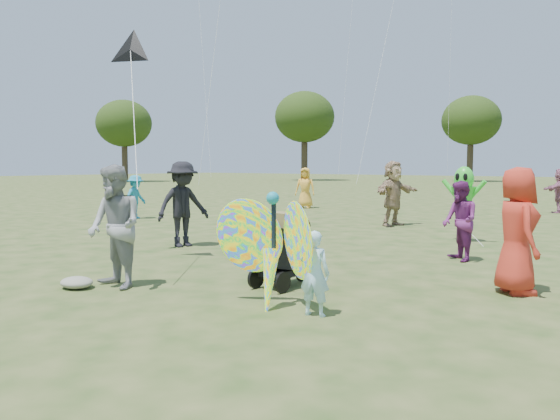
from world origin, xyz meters
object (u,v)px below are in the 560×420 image
object	(u,v)px
crowd_j	(560,190)
crowd_d	(393,193)
child_girl	(315,273)
alien_kite	(463,200)
crowd_e	(460,221)
adult_man	(115,227)
crowd_g	(305,188)
crowd_i	(136,197)
jogging_stroller	(286,244)
crowd_a	(517,230)
crowd_b	(183,204)
butterfly_kite	(272,251)

from	to	relation	value
crowd_j	crowd_d	bearing A→B (deg)	-2.72
child_girl	alien_kite	bearing A→B (deg)	-95.32
crowd_d	crowd_e	distance (m)	5.81
adult_man	crowd_g	xyz separation A→B (m)	(-6.06, 13.53, -0.06)
crowd_i	alien_kite	world-z (taller)	alien_kite
crowd_e	jogging_stroller	size ratio (longest dim) A/B	1.36
child_girl	crowd_a	distance (m)	3.09
alien_kite	crowd_b	bearing A→B (deg)	-136.37
adult_man	crowd_g	size ratio (longest dim) A/B	1.08
crowd_i	alien_kite	size ratio (longest dim) A/B	0.82
crowd_b	crowd_d	xyz separation A→B (m)	(1.83, 6.48, 0.02)
crowd_e	alien_kite	distance (m)	2.62
adult_man	crowd_g	distance (m)	14.83
alien_kite	crowd_i	bearing A→B (deg)	-173.86
crowd_d	adult_man	bearing A→B (deg)	-166.93
child_girl	crowd_e	bearing A→B (deg)	-101.97
crowd_j	butterfly_kite	world-z (taller)	crowd_j
crowd_d	crowd_g	size ratio (longest dim) A/B	1.14
crowd_e	crowd_i	xyz separation A→B (m)	(-11.16, 1.37, -0.03)
crowd_a	crowd_d	size ratio (longest dim) A/B	0.92
crowd_j	crowd_e	bearing A→B (deg)	21.37
crowd_d	butterfly_kite	distance (m)	9.71
adult_man	jogging_stroller	xyz separation A→B (m)	(1.86, 1.60, -0.28)
child_girl	adult_man	distance (m)	3.15
crowd_e	adult_man	bearing A→B (deg)	-75.09
crowd_b	crowd_e	bearing A→B (deg)	-55.57
crowd_j	crowd_g	bearing A→B (deg)	-47.08
crowd_b	crowd_i	bearing A→B (deg)	75.83
crowd_g	alien_kite	distance (m)	10.27
crowd_g	jogging_stroller	distance (m)	14.33
child_girl	crowd_d	distance (m)	9.90
crowd_i	jogging_stroller	size ratio (longest dim) A/B	1.31
butterfly_kite	jogging_stroller	bearing A→B (deg)	118.53
jogging_stroller	alien_kite	size ratio (longest dim) A/B	0.63
crowd_i	child_girl	bearing A→B (deg)	-135.61
jogging_stroller	alien_kite	distance (m)	6.13
jogging_stroller	child_girl	bearing A→B (deg)	-37.26
child_girl	crowd_i	bearing A→B (deg)	-39.54
child_girl	crowd_j	distance (m)	16.89
adult_man	butterfly_kite	bearing A→B (deg)	19.93
crowd_b	alien_kite	bearing A→B (deg)	-31.24
adult_man	crowd_j	bearing A→B (deg)	89.52
jogging_stroller	crowd_g	bearing A→B (deg)	127.57
crowd_b	crowd_a	bearing A→B (deg)	-76.20
crowd_j	jogging_stroller	xyz separation A→B (m)	(-0.78, -15.81, -0.21)
crowd_a	crowd_i	xyz separation A→B (m)	(-12.66, 3.41, -0.16)
crowd_b	crowd_d	bearing A→B (deg)	-0.63
butterfly_kite	alien_kite	bearing A→B (deg)	90.59
crowd_e	crowd_i	size ratio (longest dim) A/B	1.04
child_girl	crowd_j	bearing A→B (deg)	-99.42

